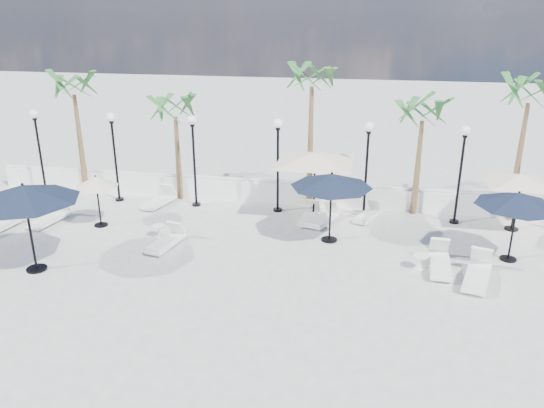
% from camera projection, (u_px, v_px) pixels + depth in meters
% --- Properties ---
extents(ground, '(100.00, 100.00, 0.00)m').
position_uv_depth(ground, '(240.00, 288.00, 15.91)').
color(ground, '#A09F9B').
rests_on(ground, ground).
extents(balustrade, '(26.00, 0.30, 1.01)m').
position_uv_depth(balustrade, '(282.00, 192.00, 22.65)').
color(balustrade, white).
rests_on(balustrade, ground).
extents(lamppost_0, '(0.36, 0.36, 3.84)m').
position_uv_depth(lamppost_0, '(38.00, 141.00, 22.82)').
color(lamppost_0, black).
rests_on(lamppost_0, ground).
extents(lamppost_1, '(0.36, 0.36, 3.84)m').
position_uv_depth(lamppost_1, '(114.00, 145.00, 22.22)').
color(lamppost_1, black).
rests_on(lamppost_1, ground).
extents(lamppost_2, '(0.36, 0.36, 3.84)m').
position_uv_depth(lamppost_2, '(194.00, 148.00, 21.63)').
color(lamppost_2, black).
rests_on(lamppost_2, ground).
extents(lamppost_3, '(0.36, 0.36, 3.84)m').
position_uv_depth(lamppost_3, '(278.00, 152.00, 21.03)').
color(lamppost_3, black).
rests_on(lamppost_3, ground).
extents(lamppost_4, '(0.36, 0.36, 3.84)m').
position_uv_depth(lamppost_4, '(367.00, 157.00, 20.43)').
color(lamppost_4, black).
rests_on(lamppost_4, ground).
extents(lamppost_5, '(0.36, 0.36, 3.84)m').
position_uv_depth(lamppost_5, '(462.00, 161.00, 19.83)').
color(lamppost_5, black).
rests_on(lamppost_5, ground).
extents(palm_0, '(2.60, 2.60, 5.50)m').
position_uv_depth(palm_0, '(74.00, 91.00, 22.59)').
color(palm_0, brown).
rests_on(palm_0, ground).
extents(palm_1, '(2.60, 2.60, 4.70)m').
position_uv_depth(palm_1, '(175.00, 113.00, 22.09)').
color(palm_1, brown).
rests_on(palm_1, ground).
extents(palm_2, '(2.60, 2.60, 6.10)m').
position_uv_depth(palm_2, '(312.00, 83.00, 20.64)').
color(palm_2, brown).
rests_on(palm_2, ground).
extents(palm_3, '(2.60, 2.60, 4.90)m').
position_uv_depth(palm_3, '(423.00, 117.00, 20.31)').
color(palm_3, brown).
rests_on(palm_3, ground).
extents(palm_4, '(2.60, 2.60, 5.70)m').
position_uv_depth(palm_4, '(529.00, 100.00, 19.41)').
color(palm_4, brown).
rests_on(palm_4, ground).
extents(lounger_0, '(0.89, 1.95, 0.70)m').
position_uv_depth(lounger_0, '(49.00, 218.00, 20.55)').
color(lounger_0, white).
rests_on(lounger_0, ground).
extents(lounger_1, '(0.88, 2.01, 0.73)m').
position_uv_depth(lounger_1, '(2.00, 223.00, 20.01)').
color(lounger_1, white).
rests_on(lounger_1, ground).
extents(lounger_2, '(0.93, 1.89, 0.68)m').
position_uv_depth(lounger_2, '(166.00, 241.00, 18.50)').
color(lounger_2, white).
rests_on(lounger_2, ground).
extents(lounger_3, '(1.01, 1.96, 0.70)m').
position_uv_depth(lounger_3, '(159.00, 200.00, 22.42)').
color(lounger_3, white).
rests_on(lounger_3, ground).
extents(lounger_4, '(1.13, 1.74, 0.62)m').
position_uv_depth(lounger_4, '(368.00, 215.00, 20.93)').
color(lounger_4, white).
rests_on(lounger_4, ground).
extents(lounger_5, '(0.72, 1.77, 0.65)m').
position_uv_depth(lounger_5, '(310.00, 216.00, 20.75)').
color(lounger_5, white).
rests_on(lounger_5, ground).
extents(lounger_6, '(1.16, 1.86, 0.67)m').
position_uv_depth(lounger_6, '(324.00, 218.00, 20.55)').
color(lounger_6, white).
rests_on(lounger_6, ground).
extents(lounger_7, '(0.75, 2.03, 0.75)m').
position_uv_depth(lounger_7, '(440.00, 263.00, 16.91)').
color(lounger_7, white).
rests_on(lounger_7, ground).
extents(lounger_8, '(1.21, 2.21, 0.79)m').
position_uv_depth(lounger_8, '(477.00, 274.00, 16.14)').
color(lounger_8, white).
rests_on(lounger_8, ground).
extents(side_table_0, '(0.47, 0.47, 0.46)m').
position_uv_depth(side_table_0, '(158.00, 230.00, 19.32)').
color(side_table_0, white).
rests_on(side_table_0, ground).
extents(side_table_1, '(0.51, 0.51, 0.49)m').
position_uv_depth(side_table_1, '(307.00, 209.00, 21.30)').
color(side_table_1, white).
rests_on(side_table_1, ground).
extents(side_table_2, '(0.49, 0.49, 0.48)m').
position_uv_depth(side_table_2, '(420.00, 261.00, 16.95)').
color(side_table_2, white).
rests_on(side_table_2, ground).
extents(parasol_navy_left, '(3.32, 3.32, 2.93)m').
position_uv_depth(parasol_navy_left, '(24.00, 194.00, 16.10)').
color(parasol_navy_left, black).
rests_on(parasol_navy_left, ground).
extents(parasol_navy_mid, '(2.88, 2.88, 2.58)m').
position_uv_depth(parasol_navy_mid, '(332.00, 181.00, 18.34)').
color(parasol_navy_mid, black).
rests_on(parasol_navy_mid, ground).
extents(parasol_navy_right, '(2.70, 2.70, 2.42)m').
position_uv_depth(parasol_navy_right, '(518.00, 200.00, 16.93)').
color(parasol_navy_right, black).
rests_on(parasol_navy_right, ground).
extents(parasol_cream_sq_a, '(5.80, 5.80, 2.85)m').
position_uv_depth(parasol_cream_sq_a, '(315.00, 153.00, 20.44)').
color(parasol_cream_sq_a, black).
rests_on(parasol_cream_sq_a, ground).
extents(parasol_cream_sq_b, '(4.71, 4.71, 2.36)m').
position_uv_depth(parasol_cream_sq_b, '(520.00, 175.00, 19.31)').
color(parasol_cream_sq_b, black).
rests_on(parasol_cream_sq_b, ground).
extents(parasol_cream_small, '(1.66, 1.66, 2.04)m').
position_uv_depth(parasol_cream_small, '(96.00, 183.00, 19.82)').
color(parasol_cream_small, black).
rests_on(parasol_cream_small, ground).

